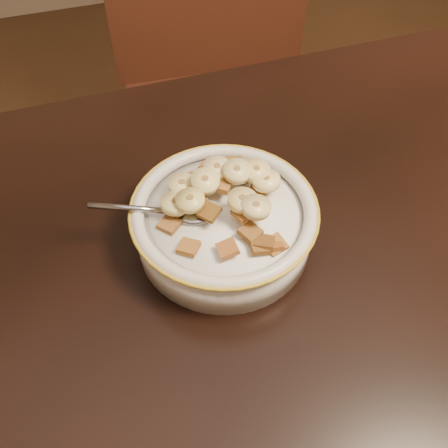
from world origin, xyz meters
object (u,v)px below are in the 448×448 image
object	(u,v)px
table	(367,308)
chair	(237,109)
cereal_bowl	(224,228)
spoon	(195,213)

from	to	relation	value
table	chair	bearing A→B (deg)	83.30
cereal_bowl	spoon	xyz separation A→B (m)	(-0.03, 0.01, 0.03)
chair	spoon	bearing A→B (deg)	-110.17
cereal_bowl	spoon	bearing A→B (deg)	165.68
table	spoon	size ratio (longest dim) A/B	29.60
chair	cereal_bowl	xyz separation A→B (m)	(-0.19, -0.51, 0.26)
table	cereal_bowl	world-z (taller)	cereal_bowl
cereal_bowl	spoon	distance (m)	0.04
table	chair	size ratio (longest dim) A/B	1.35
cereal_bowl	chair	bearing A→B (deg)	69.29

